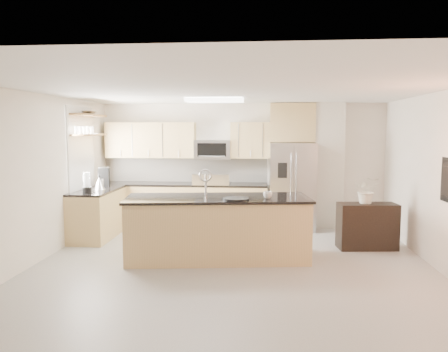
# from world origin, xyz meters

# --- Properties ---
(floor) EXTENTS (6.50, 6.50, 0.00)m
(floor) POSITION_xyz_m (0.00, 0.00, 0.00)
(floor) COLOR #A9A6A0
(floor) RESTS_ON ground
(ceiling) EXTENTS (6.00, 6.50, 0.02)m
(ceiling) POSITION_xyz_m (0.00, 0.00, 2.60)
(ceiling) COLOR white
(ceiling) RESTS_ON wall_back
(wall_back) EXTENTS (6.00, 0.02, 2.60)m
(wall_back) POSITION_xyz_m (0.00, 3.25, 1.30)
(wall_back) COLOR white
(wall_back) RESTS_ON floor
(wall_front) EXTENTS (6.00, 0.02, 2.60)m
(wall_front) POSITION_xyz_m (0.00, -3.25, 1.30)
(wall_front) COLOR white
(wall_front) RESTS_ON floor
(wall_left) EXTENTS (0.02, 6.50, 2.60)m
(wall_left) POSITION_xyz_m (-3.00, 0.00, 1.30)
(wall_left) COLOR white
(wall_left) RESTS_ON floor
(back_counter) EXTENTS (3.55, 0.66, 1.44)m
(back_counter) POSITION_xyz_m (-1.23, 2.93, 0.47)
(back_counter) COLOR tan
(back_counter) RESTS_ON floor
(left_counter) EXTENTS (0.66, 1.50, 0.92)m
(left_counter) POSITION_xyz_m (-2.67, 1.85, 0.46)
(left_counter) COLOR tan
(left_counter) RESTS_ON floor
(range) EXTENTS (0.76, 0.64, 1.14)m
(range) POSITION_xyz_m (-0.60, 2.92, 0.47)
(range) COLOR black
(range) RESTS_ON floor
(upper_cabinets) EXTENTS (3.50, 0.33, 0.75)m
(upper_cabinets) POSITION_xyz_m (-1.30, 3.09, 1.83)
(upper_cabinets) COLOR tan
(upper_cabinets) RESTS_ON wall_back
(microwave) EXTENTS (0.76, 0.40, 0.40)m
(microwave) POSITION_xyz_m (-0.60, 3.04, 1.63)
(microwave) COLOR #A7A7A9
(microwave) RESTS_ON upper_cabinets
(refrigerator) EXTENTS (0.92, 0.78, 1.78)m
(refrigerator) POSITION_xyz_m (1.06, 2.87, 0.89)
(refrigerator) COLOR #A7A7A9
(refrigerator) RESTS_ON floor
(partition_column) EXTENTS (0.60, 0.30, 2.60)m
(partition_column) POSITION_xyz_m (1.82, 3.10, 1.30)
(partition_column) COLOR silver
(partition_column) RESTS_ON floor
(window) EXTENTS (0.04, 1.15, 1.65)m
(window) POSITION_xyz_m (-2.98, 1.85, 1.65)
(window) COLOR white
(window) RESTS_ON wall_left
(shelf_lower) EXTENTS (0.30, 1.20, 0.04)m
(shelf_lower) POSITION_xyz_m (-2.85, 1.95, 1.95)
(shelf_lower) COLOR olive
(shelf_lower) RESTS_ON wall_left
(shelf_upper) EXTENTS (0.30, 1.20, 0.04)m
(shelf_upper) POSITION_xyz_m (-2.85, 1.95, 2.32)
(shelf_upper) COLOR olive
(shelf_upper) RESTS_ON wall_left
(ceiling_fixture) EXTENTS (1.00, 0.50, 0.06)m
(ceiling_fixture) POSITION_xyz_m (-0.40, 1.60, 2.56)
(ceiling_fixture) COLOR white
(ceiling_fixture) RESTS_ON ceiling
(island) EXTENTS (2.98, 1.39, 1.41)m
(island) POSITION_xyz_m (-0.26, 0.63, 0.50)
(island) COLOR tan
(island) RESTS_ON floor
(credenza) EXTENTS (1.02, 0.52, 0.79)m
(credenza) POSITION_xyz_m (2.25, 1.44, 0.39)
(credenza) COLOR black
(credenza) RESTS_ON floor
(cup) EXTENTS (0.15, 0.15, 0.11)m
(cup) POSITION_xyz_m (0.53, 0.56, 1.05)
(cup) COLOR white
(cup) RESTS_ON island
(platter) EXTENTS (0.50, 0.50, 0.02)m
(platter) POSITION_xyz_m (0.04, 0.42, 1.00)
(platter) COLOR black
(platter) RESTS_ON island
(blender) EXTENTS (0.16, 0.16, 0.37)m
(blender) POSITION_xyz_m (-2.67, 1.36, 1.08)
(blender) COLOR black
(blender) RESTS_ON left_counter
(kettle) EXTENTS (0.22, 0.22, 0.27)m
(kettle) POSITION_xyz_m (-2.62, 1.83, 1.04)
(kettle) COLOR #A7A7A9
(kettle) RESTS_ON left_counter
(coffee_maker) EXTENTS (0.26, 0.29, 0.38)m
(coffee_maker) POSITION_xyz_m (-2.69, 2.27, 1.10)
(coffee_maker) COLOR black
(coffee_maker) RESTS_ON left_counter
(bowl) EXTENTS (0.37, 0.37, 0.08)m
(bowl) POSITION_xyz_m (-2.85, 2.00, 2.38)
(bowl) COLOR #A7A7A9
(bowl) RESTS_ON shelf_upper
(flower_vase) EXTENTS (0.63, 0.55, 0.69)m
(flower_vase) POSITION_xyz_m (2.23, 1.45, 1.13)
(flower_vase) COLOR silver
(flower_vase) RESTS_ON credenza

